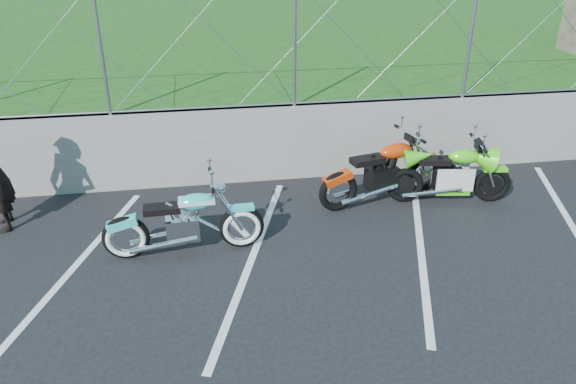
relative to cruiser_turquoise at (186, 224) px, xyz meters
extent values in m
plane|color=black|center=(0.87, -1.26, -0.44)|extent=(90.00, 90.00, 0.00)
cube|color=slate|center=(0.87, 2.24, 0.21)|extent=(30.00, 0.22, 1.30)
cube|color=#194512|center=(0.87, 12.24, 0.21)|extent=(30.00, 20.00, 1.30)
cylinder|color=gray|center=(0.87, 2.24, 0.91)|extent=(28.00, 0.03, 0.03)
cube|color=silver|center=(-1.53, -0.26, -0.43)|extent=(1.49, 4.31, 0.01)
cube|color=silver|center=(0.87, -0.26, -0.43)|extent=(1.49, 4.31, 0.01)
cube|color=silver|center=(3.27, -0.26, -0.43)|extent=(1.49, 4.31, 0.01)
cube|color=silver|center=(5.67, -0.26, -0.43)|extent=(1.49, 4.31, 0.01)
torus|color=black|center=(-0.80, -0.02, -0.12)|extent=(0.64, 0.12, 0.63)
torus|color=black|center=(0.75, 0.02, -0.12)|extent=(0.64, 0.12, 0.63)
cube|color=silver|center=(-0.05, 0.00, -0.05)|extent=(0.45, 0.28, 0.33)
ellipsoid|color=#33CDC9|center=(0.17, 0.00, 0.33)|extent=(0.51, 0.25, 0.22)
cube|color=black|center=(-0.29, -0.01, 0.26)|extent=(0.49, 0.24, 0.09)
cube|color=#33CDC9|center=(0.75, 0.02, 0.18)|extent=(0.37, 0.15, 0.06)
cylinder|color=silver|center=(0.38, 0.01, 0.64)|extent=(0.05, 0.69, 0.03)
torus|color=black|center=(2.33, 0.86, -0.11)|extent=(0.67, 0.27, 0.66)
torus|color=black|center=(3.87, 1.24, -0.11)|extent=(0.67, 0.27, 0.66)
cube|color=black|center=(3.08, 1.05, -0.01)|extent=(0.54, 0.41, 0.36)
ellipsoid|color=red|center=(3.31, 1.10, 0.41)|extent=(0.61, 0.39, 0.25)
cube|color=black|center=(2.81, 0.98, 0.34)|extent=(0.58, 0.37, 0.10)
cube|color=red|center=(3.87, 1.24, 0.20)|extent=(0.43, 0.25, 0.06)
cylinder|color=silver|center=(3.52, 1.16, 0.67)|extent=(0.21, 0.75, 0.03)
torus|color=black|center=(3.46, 0.97, -0.14)|extent=(0.60, 0.19, 0.59)
torus|color=black|center=(4.85, 0.77, -0.14)|extent=(0.60, 0.19, 0.59)
cube|color=black|center=(4.13, 0.87, -0.04)|extent=(0.49, 0.34, 0.34)
ellipsoid|color=#4FE41C|center=(4.35, 0.84, 0.36)|extent=(0.55, 0.31, 0.23)
cube|color=black|center=(3.88, 0.91, 0.29)|extent=(0.52, 0.31, 0.09)
cube|color=#4FE41C|center=(4.85, 0.77, 0.14)|extent=(0.39, 0.20, 0.06)
cylinder|color=silver|center=(4.52, 0.82, 0.59)|extent=(0.13, 0.71, 0.03)
camera|label=1|loc=(0.31, -6.73, 3.76)|focal=35.00mm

